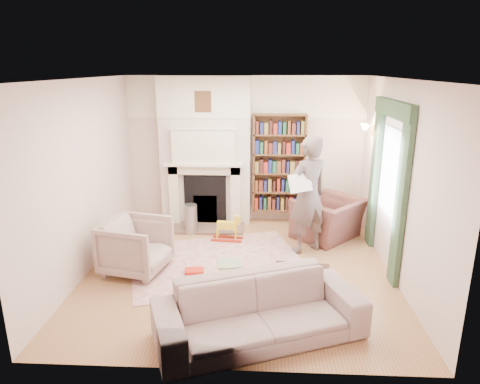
# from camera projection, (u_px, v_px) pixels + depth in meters

# --- Properties ---
(floor) EXTENTS (4.50, 4.50, 0.00)m
(floor) POSITION_uv_depth(u_px,v_px,m) (239.00, 269.00, 6.49)
(floor) COLOR #95603B
(floor) RESTS_ON ground
(ceiling) EXTENTS (4.50, 4.50, 0.00)m
(ceiling) POSITION_uv_depth(u_px,v_px,m) (239.00, 79.00, 5.70)
(ceiling) COLOR white
(ceiling) RESTS_ON wall_back
(wall_back) EXTENTS (4.50, 0.00, 4.50)m
(wall_back) POSITION_uv_depth(u_px,v_px,m) (245.00, 150.00, 8.25)
(wall_back) COLOR beige
(wall_back) RESTS_ON floor
(wall_front) EXTENTS (4.50, 0.00, 4.50)m
(wall_front) POSITION_uv_depth(u_px,v_px,m) (226.00, 243.00, 3.94)
(wall_front) COLOR beige
(wall_front) RESTS_ON floor
(wall_left) EXTENTS (0.00, 4.50, 4.50)m
(wall_left) POSITION_uv_depth(u_px,v_px,m) (85.00, 178.00, 6.20)
(wall_left) COLOR beige
(wall_left) RESTS_ON floor
(wall_right) EXTENTS (0.00, 4.50, 4.50)m
(wall_right) POSITION_uv_depth(u_px,v_px,m) (399.00, 182.00, 5.99)
(wall_right) COLOR beige
(wall_right) RESTS_ON floor
(fireplace) EXTENTS (1.70, 0.58, 2.80)m
(fireplace) POSITION_uv_depth(u_px,v_px,m) (205.00, 153.00, 8.10)
(fireplace) COLOR beige
(fireplace) RESTS_ON floor
(bookcase) EXTENTS (1.00, 0.24, 1.85)m
(bookcase) POSITION_uv_depth(u_px,v_px,m) (279.00, 164.00, 8.16)
(bookcase) COLOR brown
(bookcase) RESTS_ON floor
(window) EXTENTS (0.02, 0.90, 1.30)m
(window) POSITION_uv_depth(u_px,v_px,m) (390.00, 172.00, 6.36)
(window) COLOR silver
(window) RESTS_ON wall_right
(curtain_left) EXTENTS (0.07, 0.32, 2.40)m
(curtain_left) POSITION_uv_depth(u_px,v_px,m) (401.00, 202.00, 5.76)
(curtain_left) COLOR #2B442E
(curtain_left) RESTS_ON floor
(curtain_right) EXTENTS (0.07, 0.32, 2.40)m
(curtain_right) POSITION_uv_depth(u_px,v_px,m) (375.00, 177.00, 7.10)
(curtain_right) COLOR #2B442E
(curtain_right) RESTS_ON floor
(pelmet) EXTENTS (0.09, 1.70, 0.24)m
(pelmet) POSITION_uv_depth(u_px,v_px,m) (394.00, 109.00, 6.09)
(pelmet) COLOR #2B442E
(pelmet) RESTS_ON wall_right
(wall_sconce) EXTENTS (0.20, 0.24, 0.24)m
(wall_sconce) POSITION_uv_depth(u_px,v_px,m) (362.00, 131.00, 7.29)
(wall_sconce) COLOR gold
(wall_sconce) RESTS_ON wall_right
(rug) EXTENTS (3.11, 2.71, 0.01)m
(rug) POSITION_uv_depth(u_px,v_px,m) (218.00, 262.00, 6.71)
(rug) COLOR beige
(rug) RESTS_ON floor
(armchair_reading) EXTENTS (1.46, 1.47, 0.72)m
(armchair_reading) POSITION_uv_depth(u_px,v_px,m) (328.00, 218.00, 7.60)
(armchair_reading) COLOR #54302D
(armchair_reading) RESTS_ON floor
(armchair_left) EXTENTS (1.06, 1.04, 0.80)m
(armchair_left) POSITION_uv_depth(u_px,v_px,m) (136.00, 246.00, 6.33)
(armchair_left) COLOR #C0B69E
(armchair_left) RESTS_ON floor
(sofa) EXTENTS (2.49, 1.68, 0.68)m
(sofa) POSITION_uv_depth(u_px,v_px,m) (260.00, 311.00, 4.77)
(sofa) COLOR #A69A89
(sofa) RESTS_ON floor
(man_reading) EXTENTS (0.84, 0.76, 1.94)m
(man_reading) POSITION_uv_depth(u_px,v_px,m) (308.00, 195.00, 6.88)
(man_reading) COLOR #5B4C49
(man_reading) RESTS_ON floor
(newspaper) EXTENTS (0.41, 0.31, 0.28)m
(newspaper) POSITION_uv_depth(u_px,v_px,m) (300.00, 183.00, 6.62)
(newspaper) COLOR white
(newspaper) RESTS_ON man_reading
(coffee_table) EXTENTS (0.75, 0.53, 0.45)m
(coffee_table) POSITION_uv_depth(u_px,v_px,m) (301.00, 285.00, 5.55)
(coffee_table) COLOR #311E11
(coffee_table) RESTS_ON floor
(paraffin_heater) EXTENTS (0.27, 0.27, 0.55)m
(paraffin_heater) POSITION_uv_depth(u_px,v_px,m) (191.00, 219.00, 7.81)
(paraffin_heater) COLOR #95969C
(paraffin_heater) RESTS_ON floor
(rocking_horse) EXTENTS (0.56, 0.26, 0.47)m
(rocking_horse) POSITION_uv_depth(u_px,v_px,m) (227.00, 228.00, 7.48)
(rocking_horse) COLOR gold
(rocking_horse) RESTS_ON rug
(board_game) EXTENTS (0.41, 0.41, 0.03)m
(board_game) POSITION_uv_depth(u_px,v_px,m) (229.00, 263.00, 6.62)
(board_game) COLOR #E8C652
(board_game) RESTS_ON rug
(game_box_lid) EXTENTS (0.30, 0.22, 0.05)m
(game_box_lid) POSITION_uv_depth(u_px,v_px,m) (194.00, 271.00, 6.36)
(game_box_lid) COLOR red
(game_box_lid) RESTS_ON rug
(comic_annuals) EXTENTS (0.65, 0.61, 0.02)m
(comic_annuals) POSITION_uv_depth(u_px,v_px,m) (256.00, 283.00, 6.03)
(comic_annuals) COLOR red
(comic_annuals) RESTS_ON rug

